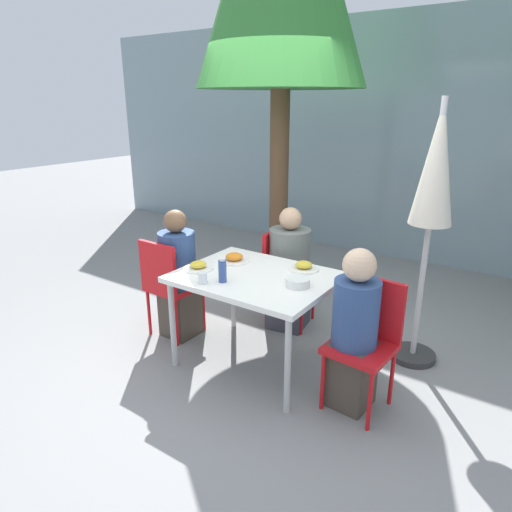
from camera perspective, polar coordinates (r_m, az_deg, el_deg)
The scene contains 16 objects.
ground_plane at distance 3.76m, azimuth 0.00°, elevation -13.15°, with size 24.00×24.00×0.00m, color gray.
building_facade at distance 6.20m, azimuth 17.87°, elevation 13.50°, with size 10.00×0.20×3.00m.
dining_table at distance 3.44m, azimuth 0.00°, elevation -3.38°, with size 1.15×0.90×0.75m.
chair_left at distance 3.99m, azimuth -10.97°, elevation -3.06°, with size 0.41×0.41×0.89m.
person_left at distance 4.00m, azimuth -9.66°, elevation -2.68°, with size 0.31×0.31×1.14m.
chair_right at distance 3.16m, azimuth 13.63°, elevation -9.39°, with size 0.43×0.43×0.89m.
person_right at distance 3.10m, azimuth 12.17°, elevation -9.42°, with size 0.30×0.30×1.13m.
chair_far at distance 4.18m, azimuth 3.38°, elevation -1.68°, with size 0.46×0.46×0.89m.
person_far at distance 4.11m, azimuth 4.15°, elevation -2.12°, with size 0.38×0.38×1.12m.
closed_umbrella at distance 3.54m, azimuth 21.42°, elevation 8.73°, with size 0.36×0.36×2.02m.
plate_0 at distance 3.69m, azimuth -2.74°, elevation -0.30°, with size 0.26×0.26×0.07m.
plate_1 at distance 3.53m, azimuth 5.99°, elevation -1.32°, with size 0.24×0.24×0.07m.
plate_2 at distance 3.55m, azimuth -7.22°, elevation -1.29°, with size 0.23×0.23×0.06m.
bottle at distance 3.27m, azimuth -4.22°, elevation -1.84°, with size 0.06×0.06×0.18m.
drinking_cup at distance 3.27m, azimuth -6.71°, elevation -2.72°, with size 0.07×0.07×0.08m.
salad_bowl at distance 3.22m, azimuth 5.21°, elevation -3.26°, with size 0.17×0.17×0.06m.
Camera 1 is at (1.79, -2.63, 2.00)m, focal length 32.00 mm.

